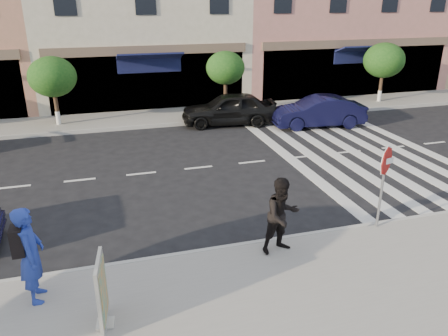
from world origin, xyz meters
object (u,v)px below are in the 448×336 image
at_px(car_far_right, 318,112).
at_px(photographer, 31,255).
at_px(stop_sign, 385,168).
at_px(poster_board, 102,294).
at_px(car_far_mid, 229,109).
at_px(walker, 282,216).

bearing_deg(car_far_right, photographer, -41.85).
xyz_separation_m(stop_sign, poster_board, (-6.78, -1.74, -0.95)).
bearing_deg(car_far_right, car_far_mid, -104.77).
xyz_separation_m(poster_board, car_far_right, (9.93, 11.01, -0.11)).
bearing_deg(poster_board, car_far_right, 54.87).
bearing_deg(stop_sign, poster_board, -179.26).
bearing_deg(photographer, walker, -87.31).
bearing_deg(photographer, car_far_right, -48.77).
bearing_deg(car_far_mid, stop_sign, 10.66).
bearing_deg(car_far_right, stop_sign, -12.13).
bearing_deg(walker, photographer, 171.96).
bearing_deg(walker, poster_board, -171.47).
xyz_separation_m(photographer, walker, (5.19, 0.27, -0.08)).
xyz_separation_m(car_far_mid, car_far_right, (3.83, -1.50, -0.05)).
height_order(walker, car_far_right, walker).
bearing_deg(car_far_mid, car_far_right, 75.66).
bearing_deg(stop_sign, car_far_right, 57.58).
distance_m(photographer, poster_board, 1.70).
height_order(stop_sign, car_far_mid, stop_sign).
relative_size(poster_board, car_far_right, 0.32).
relative_size(car_far_mid, car_far_right, 1.04).
relative_size(photographer, walker, 1.09).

